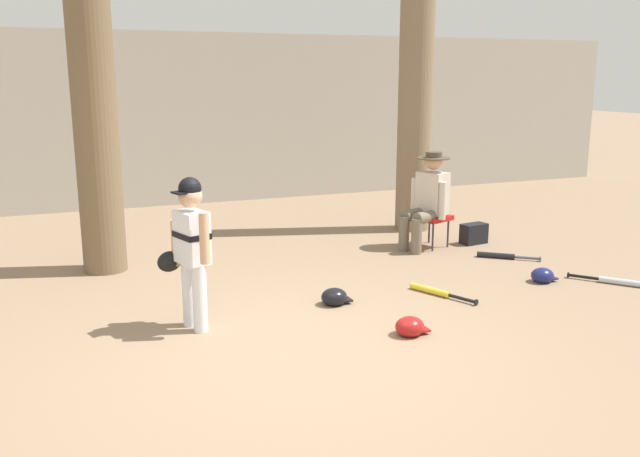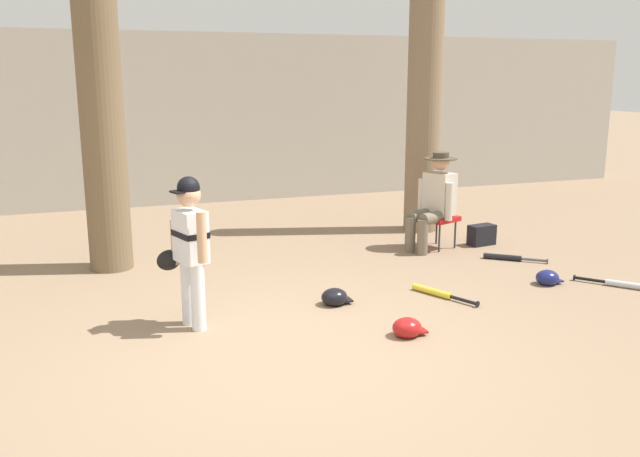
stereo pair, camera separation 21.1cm
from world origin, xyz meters
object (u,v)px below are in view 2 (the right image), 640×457
object	(u,v)px
young_ballplayer	(189,243)
batting_helmet_navy	(548,278)
seated_spectator	(434,198)
handbag_beside_stool	(482,235)
batting_helmet_black	(335,297)
folding_stool	(438,219)
bat_aluminum_silver	(623,284)
tree_near_player	(96,30)
batting_helmet_red	(407,328)
bat_black_composite	(508,258)
tree_behind_spectator	(424,96)
bat_yellow_trainer	(437,293)

from	to	relation	value
young_ballplayer	batting_helmet_navy	distance (m)	3.72
seated_spectator	young_ballplayer	bearing A→B (deg)	-152.90
handbag_beside_stool	batting_helmet_black	distance (m)	3.01
folding_stool	handbag_beside_stool	distance (m)	0.65
folding_stool	bat_aluminum_silver	distance (m)	2.32
tree_near_player	seated_spectator	size ratio (longest dim) A/B	4.94
tree_near_player	batting_helmet_red	size ratio (longest dim) A/B	20.09
bat_black_composite	bat_aluminum_silver	bearing A→B (deg)	-68.98
tree_near_player	young_ballplayer	distance (m)	2.86
batting_helmet_black	batting_helmet_red	size ratio (longest dim) A/B	1.00
tree_behind_spectator	handbag_beside_stool	xyz separation A→B (m)	(0.32, -1.06, -1.71)
bat_aluminum_silver	folding_stool	bearing A→B (deg)	115.02
bat_yellow_trainer	folding_stool	bearing A→B (deg)	60.51
bat_aluminum_silver	batting_helmet_navy	xyz separation A→B (m)	(-0.66, 0.35, 0.04)
folding_stool	bat_black_composite	bearing A→B (deg)	-59.08
batting_helmet_black	tree_behind_spectator	bearing A→B (deg)	48.67
bat_black_composite	tree_near_player	bearing A→B (deg)	164.34
young_ballplayer	batting_helmet_black	xyz separation A→B (m)	(1.35, 0.11, -0.67)
seated_spectator	bat_black_composite	bearing A→B (deg)	-53.26
seated_spectator	bat_aluminum_silver	distance (m)	2.39
tree_behind_spectator	folding_stool	world-z (taller)	tree_behind_spectator
seated_spectator	bat_aluminum_silver	bearing A→B (deg)	-62.55
bat_yellow_trainer	batting_helmet_red	size ratio (longest dim) A/B	2.43
folding_stool	batting_helmet_black	xyz separation A→B (m)	(-1.99, -1.58, -0.29)
bat_black_composite	batting_helmet_black	distance (m)	2.59
batting_helmet_black	bat_aluminum_silver	bearing A→B (deg)	-9.58
tree_near_player	tree_behind_spectator	distance (m)	4.29
tree_behind_spectator	batting_helmet_navy	size ratio (longest dim) A/B	15.67
tree_near_player	bat_black_composite	bearing A→B (deg)	-15.66
young_ballplayer	bat_black_composite	size ratio (longest dim) A/B	2.15
seated_spectator	tree_behind_spectator	bearing A→B (deg)	69.91
handbag_beside_stool	tree_near_player	bearing A→B (deg)	173.89
tree_behind_spectator	batting_helmet_red	world-z (taller)	tree_behind_spectator
seated_spectator	handbag_beside_stool	xyz separation A→B (m)	(0.69, -0.02, -0.51)
tree_near_player	folding_stool	distance (m)	4.50
bat_black_composite	bat_yellow_trainer	bearing A→B (deg)	-148.29
tree_near_player	bat_black_composite	distance (m)	5.21
bat_black_composite	batting_helmet_red	bearing A→B (deg)	-141.65
batting_helmet_navy	batting_helmet_black	size ratio (longest dim) A/B	0.97
batting_helmet_navy	bat_aluminum_silver	bearing A→B (deg)	-27.88
tree_near_player	seated_spectator	xyz separation A→B (m)	(3.81, -0.46, -1.93)
tree_near_player	bat_aluminum_silver	size ratio (longest dim) A/B	9.25
bat_yellow_trainer	batting_helmet_red	world-z (taller)	batting_helmet_red
bat_black_composite	tree_behind_spectator	bearing A→B (deg)	96.08
tree_near_player	tree_behind_spectator	bearing A→B (deg)	7.84
folding_stool	batting_helmet_black	bearing A→B (deg)	-141.47
seated_spectator	batting_helmet_black	distance (m)	2.51
tree_behind_spectator	handbag_beside_stool	world-z (taller)	tree_behind_spectator
tree_near_player	bat_yellow_trainer	world-z (taller)	tree_near_player
batting_helmet_red	tree_near_player	bearing A→B (deg)	126.61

